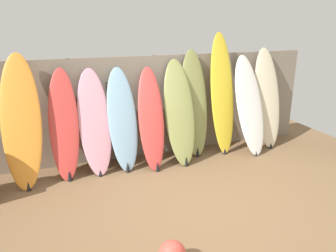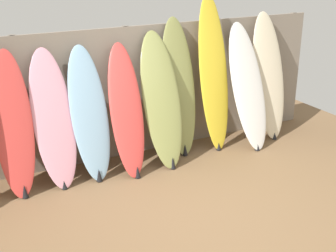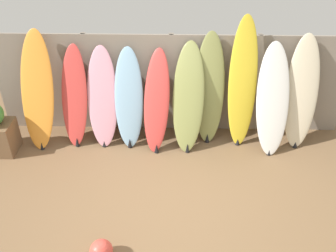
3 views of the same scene
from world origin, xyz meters
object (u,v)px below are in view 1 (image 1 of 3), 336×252
Objects in this scene: surfboard_pink_2 at (95,123)px; surfboard_olive_5 at (179,112)px; surfboard_skyblue_3 at (123,120)px; surfboard_white_8 at (249,105)px; surfboard_orange_0 at (21,122)px; surfboard_red_4 at (151,119)px; surfboard_olive_6 at (194,105)px; surfboard_cream_9 at (267,99)px; surfboard_red_1 at (64,125)px; surfboard_yellow_7 at (222,95)px.

surfboard_olive_5 is (1.44, -0.05, 0.05)m from surfboard_pink_2.
surfboard_white_8 is at bearing -2.02° from surfboard_skyblue_3.
surfboard_white_8 is (3.86, -0.05, -0.08)m from surfboard_orange_0.
surfboard_red_4 is (0.47, -0.07, -0.00)m from surfboard_skyblue_3.
surfboard_white_8 is (1.02, -0.21, -0.06)m from surfboard_olive_6.
surfboard_olive_6 is (0.35, 0.16, 0.07)m from surfboard_olive_5.
surfboard_pink_2 is at bearing 3.10° from surfboard_orange_0.
surfboard_orange_0 is 2.49m from surfboard_olive_5.
surfboard_cream_9 is at bearing 3.26° from surfboard_red_4.
surfboard_orange_0 is 1.17× the size of surfboard_pink_2.
surfboard_orange_0 is at bearing 179.28° from surfboard_white_8.
surfboard_white_8 is at bearing -0.72° from surfboard_orange_0.
surfboard_pink_2 is 1.01× the size of surfboard_red_4.
surfboard_cream_9 reaches higher than surfboard_skyblue_3.
surfboard_red_1 is 2.27m from surfboard_olive_6.
surfboard_red_4 is at bearing -8.37° from surfboard_skyblue_3.
surfboard_olive_6 is at bearing 168.24° from surfboard_white_8.
surfboard_orange_0 is 1.02× the size of surfboard_olive_6.
surfboard_olive_5 is at bearing -173.11° from surfboard_yellow_7.
surfboard_red_4 is 1.90m from surfboard_white_8.
surfboard_white_8 reaches higher than surfboard_skyblue_3.
surfboard_orange_0 is 1.98m from surfboard_red_4.
surfboard_red_1 is at bearing 176.61° from surfboard_red_4.
surfboard_yellow_7 reaches higher than surfboard_olive_5.
surfboard_cream_9 is (2.39, 0.14, 0.12)m from surfboard_red_4.
surfboard_olive_6 is (1.79, 0.11, 0.12)m from surfboard_pink_2.
surfboard_olive_5 is 0.91m from surfboard_yellow_7.
surfboard_yellow_7 is at bearing 6.89° from surfboard_olive_5.
surfboard_yellow_7 reaches higher than surfboard_red_1.
surfboard_white_8 is 0.94× the size of surfboard_cream_9.
surfboard_red_4 is 1.44m from surfboard_yellow_7.
surfboard_orange_0 reaches higher than surfboard_red_4.
surfboard_olive_5 is 0.80× the size of surfboard_yellow_7.
surfboard_red_4 is 0.87× the size of surfboard_olive_6.
surfboard_red_1 is 2.80m from surfboard_yellow_7.
surfboard_skyblue_3 is at bearing 177.98° from surfboard_white_8.
surfboard_orange_0 is 0.89× the size of surfboard_yellow_7.
surfboard_olive_6 is 1.07× the size of surfboard_white_8.
surfboard_red_1 is 0.97× the size of surfboard_olive_5.
surfboard_yellow_7 is at bearing 161.92° from surfboard_white_8.
surfboard_pink_2 is 0.94× the size of surfboard_white_8.
surfboard_white_8 is at bearing -163.15° from surfboard_cream_9.
surfboard_skyblue_3 is (1.50, 0.03, -0.14)m from surfboard_orange_0.
surfboard_red_1 is 0.47m from surfboard_pink_2.
surfboard_pink_2 is (0.47, 0.01, -0.01)m from surfboard_red_1.
surfboard_white_8 reaches higher than surfboard_olive_5.
surfboard_cream_9 reaches higher than surfboard_red_4.
surfboard_red_4 is at bearing -175.70° from surfboard_olive_5.
surfboard_red_4 is (0.91, -0.09, -0.00)m from surfboard_pink_2.
surfboard_cream_9 is (0.99, -0.01, -0.14)m from surfboard_yellow_7.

